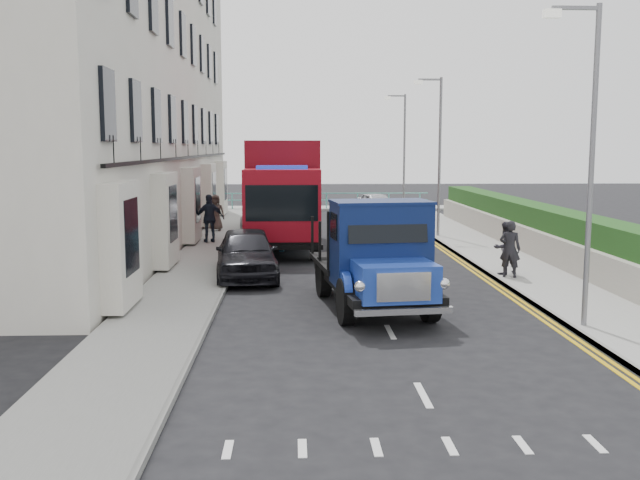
{
  "coord_description": "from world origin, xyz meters",
  "views": [
    {
      "loc": [
        -2.1,
        -17.13,
        4.03
      ],
      "look_at": [
        -1.36,
        2.89,
        1.4
      ],
      "focal_mm": 40.0,
      "sensor_mm": 36.0,
      "label": 1
    }
  ],
  "objects_px": {
    "lamp_near": "(587,148)",
    "lamp_mid": "(437,147)",
    "lamp_far": "(402,147)",
    "parked_car_front": "(247,253)",
    "bedford_lorry": "(379,263)",
    "pedestrian_east_near": "(510,249)",
    "red_lorry": "(283,191)"
  },
  "relations": [
    {
      "from": "lamp_far",
      "to": "red_lorry",
      "type": "distance_m",
      "value": 14.47
    },
    {
      "from": "parked_car_front",
      "to": "pedestrian_east_near",
      "type": "height_order",
      "value": "pedestrian_east_near"
    },
    {
      "from": "lamp_near",
      "to": "parked_car_front",
      "type": "distance_m",
      "value": 10.67
    },
    {
      "from": "red_lorry",
      "to": "parked_car_front",
      "type": "height_order",
      "value": "red_lorry"
    },
    {
      "from": "lamp_far",
      "to": "lamp_mid",
      "type": "bearing_deg",
      "value": -90.0
    },
    {
      "from": "lamp_near",
      "to": "lamp_far",
      "type": "relative_size",
      "value": 1.0
    },
    {
      "from": "lamp_near",
      "to": "lamp_mid",
      "type": "bearing_deg",
      "value": 90.0
    },
    {
      "from": "red_lorry",
      "to": "parked_car_front",
      "type": "relative_size",
      "value": 1.78
    },
    {
      "from": "pedestrian_east_near",
      "to": "red_lorry",
      "type": "bearing_deg",
      "value": -22.86
    },
    {
      "from": "lamp_far",
      "to": "pedestrian_east_near",
      "type": "height_order",
      "value": "lamp_far"
    },
    {
      "from": "lamp_mid",
      "to": "pedestrian_east_near",
      "type": "xyz_separation_m",
      "value": [
        0.22,
        -10.17,
        -3.02
      ]
    },
    {
      "from": "lamp_far",
      "to": "pedestrian_east_near",
      "type": "relative_size",
      "value": 4.08
    },
    {
      "from": "lamp_mid",
      "to": "red_lorry",
      "type": "relative_size",
      "value": 0.86
    },
    {
      "from": "lamp_near",
      "to": "lamp_mid",
      "type": "height_order",
      "value": "same"
    },
    {
      "from": "lamp_near",
      "to": "lamp_far",
      "type": "distance_m",
      "value": 26.0
    },
    {
      "from": "lamp_mid",
      "to": "lamp_far",
      "type": "distance_m",
      "value": 10.0
    },
    {
      "from": "bedford_lorry",
      "to": "red_lorry",
      "type": "relative_size",
      "value": 0.73
    },
    {
      "from": "lamp_near",
      "to": "bedford_lorry",
      "type": "distance_m",
      "value": 5.34
    },
    {
      "from": "parked_car_front",
      "to": "lamp_far",
      "type": "bearing_deg",
      "value": 63.18
    },
    {
      "from": "lamp_near",
      "to": "bedford_lorry",
      "type": "xyz_separation_m",
      "value": [
        -4.24,
        1.75,
        -2.74
      ]
    },
    {
      "from": "lamp_mid",
      "to": "red_lorry",
      "type": "distance_m",
      "value": 7.42
    },
    {
      "from": "lamp_near",
      "to": "lamp_mid",
      "type": "distance_m",
      "value": 16.0
    },
    {
      "from": "lamp_far",
      "to": "lamp_near",
      "type": "bearing_deg",
      "value": -90.0
    },
    {
      "from": "lamp_near",
      "to": "bedford_lorry",
      "type": "relative_size",
      "value": 1.17
    },
    {
      "from": "red_lorry",
      "to": "pedestrian_east_near",
      "type": "distance_m",
      "value": 10.24
    },
    {
      "from": "lamp_mid",
      "to": "bedford_lorry",
      "type": "xyz_separation_m",
      "value": [
        -4.24,
        -14.25,
        -2.74
      ]
    },
    {
      "from": "lamp_near",
      "to": "parked_car_front",
      "type": "height_order",
      "value": "lamp_near"
    },
    {
      "from": "lamp_mid",
      "to": "lamp_far",
      "type": "xyz_separation_m",
      "value": [
        0.0,
        10.0,
        0.0
      ]
    },
    {
      "from": "red_lorry",
      "to": "pedestrian_east_near",
      "type": "relative_size",
      "value": 4.74
    },
    {
      "from": "bedford_lorry",
      "to": "red_lorry",
      "type": "height_order",
      "value": "red_lorry"
    },
    {
      "from": "pedestrian_east_near",
      "to": "lamp_near",
      "type": "bearing_deg",
      "value": 112.13
    },
    {
      "from": "lamp_far",
      "to": "bedford_lorry",
      "type": "height_order",
      "value": "lamp_far"
    }
  ]
}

